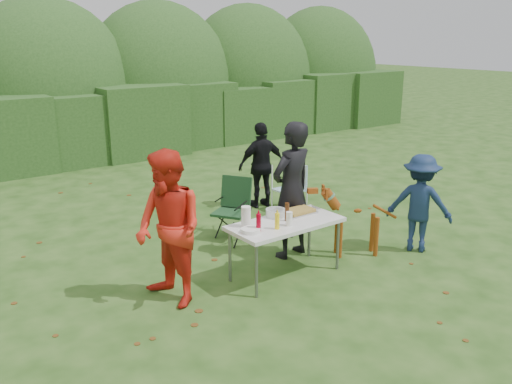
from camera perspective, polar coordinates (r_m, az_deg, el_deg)
ground at (r=7.21m, az=3.09°, el=-8.74°), size 80.00×80.00×0.00m
hedge_row at (r=13.83m, az=-18.78°, el=6.33°), size 22.00×1.40×1.70m
shrub_backdrop at (r=15.25m, az=-21.01°, el=9.84°), size 20.00×2.60×3.20m
folding_table at (r=6.96m, az=3.13°, el=-3.57°), size 1.50×0.70×0.74m
person_cook at (r=7.52m, az=3.77°, el=0.17°), size 0.76×0.56×1.93m
person_red_jacket at (r=6.26m, az=-9.14°, el=-3.88°), size 0.79×0.96×1.83m
person_black_puffy at (r=9.76m, az=0.62°, el=2.85°), size 0.96×0.54×1.55m
child at (r=8.12m, az=16.85°, el=-1.12°), size 0.94×1.06×1.43m
dog at (r=7.80m, az=10.60°, el=-3.05°), size 1.12×0.89×1.00m
camping_chair at (r=8.33m, az=-2.63°, el=-1.76°), size 0.81×0.81×0.94m
lawn_chair at (r=9.62m, az=3.54°, el=0.44°), size 0.51×0.51×0.84m
food_tray at (r=7.28m, az=4.51°, el=-2.17°), size 0.45×0.30×0.02m
focaccia_bread at (r=7.27m, az=4.52°, el=-1.96°), size 0.40×0.26×0.04m
mustard_bottle at (r=6.66m, az=2.24°, el=-3.09°), size 0.06×0.06×0.20m
ketchup_bottle at (r=6.58m, az=0.27°, el=-3.25°), size 0.06×0.06×0.22m
beer_bottle at (r=6.95m, az=3.28°, el=-2.09°), size 0.06×0.06×0.24m
paper_towel_roll at (r=6.73m, az=-1.06°, el=-2.60°), size 0.12×0.12×0.26m
cup_stack at (r=6.78m, az=3.52°, el=-2.84°), size 0.08×0.08×0.18m
pasta_bowl at (r=7.13m, az=2.08°, el=-2.20°), size 0.26×0.26×0.10m
plate_stack at (r=6.57m, az=-0.56°, el=-4.06°), size 0.24×0.24×0.05m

